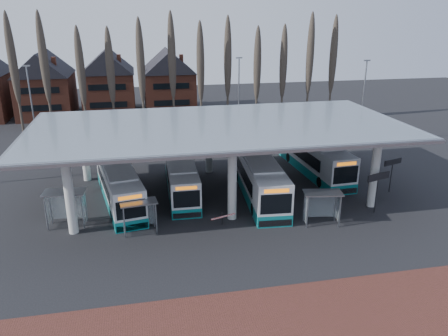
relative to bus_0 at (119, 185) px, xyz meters
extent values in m
plane|color=black|center=(8.74, -7.58, -1.52)|extent=(140.00, 140.00, 0.00)
cylinder|color=silver|center=(-3.26, -5.08, 1.48)|extent=(0.70, 0.70, 6.00)
cylinder|color=silver|center=(-3.26, 5.92, 1.48)|extent=(0.70, 0.70, 6.00)
cylinder|color=silver|center=(8.74, -5.08, 1.48)|extent=(0.70, 0.70, 6.00)
cylinder|color=silver|center=(8.74, 5.92, 1.48)|extent=(0.70, 0.70, 6.00)
cylinder|color=silver|center=(20.74, -5.08, 1.48)|extent=(0.70, 0.70, 6.00)
cylinder|color=silver|center=(20.74, 5.92, 1.48)|extent=(0.70, 0.70, 6.00)
cube|color=gray|center=(8.74, 0.42, 4.73)|extent=(32.00, 16.00, 0.12)
cube|color=silver|center=(8.74, 0.42, 4.80)|extent=(31.50, 15.50, 0.04)
cone|color=#473D33|center=(-13.26, 25.42, 5.73)|extent=(0.36, 0.36, 14.50)
ellipsoid|color=#473D33|center=(-13.26, 25.42, 7.47)|extent=(1.10, 1.10, 11.02)
cone|color=#473D33|center=(-9.26, 25.42, 5.73)|extent=(0.36, 0.36, 14.50)
ellipsoid|color=#473D33|center=(-9.26, 25.42, 7.47)|extent=(1.10, 1.10, 11.02)
cone|color=#473D33|center=(-5.26, 25.42, 5.73)|extent=(0.36, 0.36, 14.50)
ellipsoid|color=#473D33|center=(-5.26, 25.42, 7.47)|extent=(1.10, 1.10, 11.02)
cone|color=#473D33|center=(-1.26, 25.42, 5.73)|extent=(0.36, 0.36, 14.50)
ellipsoid|color=#473D33|center=(-1.26, 25.42, 7.47)|extent=(1.10, 1.10, 11.02)
cone|color=#473D33|center=(2.74, 25.42, 5.73)|extent=(0.36, 0.36, 14.50)
ellipsoid|color=#473D33|center=(2.74, 25.42, 7.47)|extent=(1.10, 1.10, 11.02)
cone|color=#473D33|center=(6.74, 25.42, 5.73)|extent=(0.36, 0.36, 14.50)
ellipsoid|color=#473D33|center=(6.74, 25.42, 7.47)|extent=(1.10, 1.10, 11.02)
cone|color=#473D33|center=(10.74, 25.42, 5.73)|extent=(0.36, 0.36, 14.50)
ellipsoid|color=#473D33|center=(10.74, 25.42, 7.47)|extent=(1.10, 1.10, 11.02)
cone|color=#473D33|center=(14.74, 25.42, 5.73)|extent=(0.36, 0.36, 14.50)
ellipsoid|color=#473D33|center=(14.74, 25.42, 7.47)|extent=(1.10, 1.10, 11.02)
cone|color=#473D33|center=(18.74, 25.42, 5.73)|extent=(0.36, 0.36, 14.50)
ellipsoid|color=#473D33|center=(18.74, 25.42, 7.47)|extent=(1.10, 1.10, 11.02)
cone|color=#473D33|center=(22.74, 25.42, 5.73)|extent=(0.36, 0.36, 14.50)
ellipsoid|color=#473D33|center=(22.74, 25.42, 7.47)|extent=(1.10, 1.10, 11.02)
cone|color=#473D33|center=(26.74, 25.42, 5.73)|extent=(0.36, 0.36, 14.50)
ellipsoid|color=#473D33|center=(26.74, 25.42, 7.47)|extent=(1.10, 1.10, 11.02)
cone|color=#473D33|center=(30.74, 25.42, 5.73)|extent=(0.36, 0.36, 14.50)
ellipsoid|color=#473D33|center=(30.74, 25.42, 7.47)|extent=(1.10, 1.10, 11.02)
cube|color=brown|center=(-11.76, 36.42, 1.98)|extent=(8.00, 10.00, 7.00)
pyramid|color=black|center=(-11.76, 36.42, 8.98)|extent=(8.30, 10.30, 3.50)
cube|color=brown|center=(-2.26, 36.42, 1.98)|extent=(8.00, 10.00, 7.00)
pyramid|color=black|center=(-2.26, 36.42, 8.98)|extent=(8.30, 10.30, 3.50)
cube|color=brown|center=(7.24, 36.42, 1.98)|extent=(8.00, 10.00, 7.00)
pyramid|color=black|center=(7.24, 36.42, 8.98)|extent=(8.30, 10.30, 3.50)
cylinder|color=slate|center=(-9.26, 14.42, 3.48)|extent=(0.16, 0.16, 10.00)
cube|color=slate|center=(-9.26, 14.42, 8.58)|extent=(0.80, 0.15, 0.15)
cylinder|color=slate|center=(14.74, 18.42, 3.48)|extent=(0.16, 0.16, 10.00)
cube|color=slate|center=(14.74, 18.42, 8.58)|extent=(0.80, 0.15, 0.15)
cylinder|color=slate|center=(28.74, 12.42, 3.48)|extent=(0.16, 0.16, 10.00)
cube|color=slate|center=(28.74, 12.42, 8.58)|extent=(0.80, 0.15, 0.15)
cube|color=silver|center=(0.01, -0.07, 0.22)|extent=(4.43, 11.84, 2.70)
cube|color=#0E6E6E|center=(0.01, -0.07, -1.09)|extent=(4.45, 11.86, 0.87)
cube|color=silver|center=(0.01, -0.07, 1.62)|extent=(3.39, 7.23, 0.17)
cube|color=black|center=(-0.07, 0.40, 0.31)|extent=(3.91, 8.65, 1.06)
cube|color=black|center=(1.01, -5.76, 0.27)|extent=(2.14, 0.43, 1.45)
cube|color=black|center=(-0.99, 5.61, 0.31)|extent=(2.07, 0.42, 1.16)
cube|color=orange|center=(1.01, -5.76, 1.23)|extent=(1.71, 0.35, 0.29)
cube|color=black|center=(1.01, -5.75, -1.18)|extent=(2.32, 0.48, 0.48)
cylinder|color=black|center=(-0.45, -3.88, -1.06)|extent=(0.43, 0.96, 0.93)
cylinder|color=black|center=(1.75, -3.50, -1.06)|extent=(0.43, 0.96, 0.93)
cylinder|color=black|center=(-1.67, 3.06, -1.06)|extent=(0.43, 0.96, 0.93)
cylinder|color=black|center=(0.53, 3.45, -1.06)|extent=(0.43, 0.96, 0.93)
cube|color=silver|center=(5.41, 1.02, 0.15)|extent=(2.68, 11.22, 2.60)
cube|color=#0E6E6E|center=(5.41, 1.02, -1.10)|extent=(2.70, 11.24, 0.84)
cube|color=silver|center=(5.41, 1.02, 1.50)|extent=(2.32, 6.75, 0.17)
cube|color=black|center=(5.42, 1.48, 0.25)|extent=(2.63, 8.10, 1.02)
cube|color=black|center=(5.25, -4.54, 0.20)|extent=(2.09, 0.11, 1.39)
cube|color=black|center=(5.56, 6.57, 0.25)|extent=(2.02, 0.11, 1.12)
cube|color=orange|center=(5.25, -4.54, 1.13)|extent=(1.66, 0.09, 0.28)
cube|color=black|center=(5.25, -4.53, -1.19)|extent=(2.25, 0.14, 0.46)
cylinder|color=black|center=(4.23, -2.48, -1.07)|extent=(0.29, 0.90, 0.89)
cylinder|color=black|center=(6.38, -2.54, -1.07)|extent=(0.29, 0.90, 0.89)
cylinder|color=black|center=(4.42, 4.30, -1.07)|extent=(0.29, 0.90, 0.89)
cylinder|color=black|center=(6.57, 4.24, -1.07)|extent=(0.29, 0.90, 0.89)
cube|color=silver|center=(12.07, -0.98, 0.39)|extent=(3.62, 12.87, 2.96)
cube|color=#0E6E6E|center=(12.07, -0.98, -1.04)|extent=(3.64, 12.89, 0.95)
cube|color=silver|center=(12.07, -0.98, 1.92)|extent=(2.98, 7.78, 0.19)
cube|color=black|center=(12.11, -0.45, 0.49)|extent=(3.40, 9.32, 1.16)
cube|color=black|center=(11.61, -7.29, 0.44)|extent=(2.37, 0.24, 1.59)
cube|color=black|center=(12.53, 5.34, 0.49)|extent=(2.29, 0.23, 1.27)
cube|color=orange|center=(11.61, -7.29, 1.50)|extent=(1.89, 0.19, 0.32)
cube|color=black|center=(11.61, -7.28, -1.15)|extent=(2.56, 0.27, 0.53)
cylinder|color=black|center=(10.56, -4.90, -1.01)|extent=(0.37, 1.04, 1.02)
cylinder|color=black|center=(13.00, -5.08, -1.01)|extent=(0.37, 1.04, 1.02)
cylinder|color=black|center=(11.12, 2.81, -1.01)|extent=(0.37, 1.04, 1.02)
cylinder|color=black|center=(13.56, 2.63, -1.01)|extent=(0.37, 1.04, 1.02)
cube|color=silver|center=(19.21, 3.71, 0.35)|extent=(3.28, 12.62, 2.92)
cube|color=#0E6E6E|center=(19.21, 3.71, -1.05)|extent=(3.30, 12.64, 0.94)
cube|color=silver|center=(19.21, 3.71, 1.87)|extent=(2.76, 7.61, 0.19)
cube|color=black|center=(19.19, 4.23, 0.46)|extent=(3.14, 9.12, 1.15)
cube|color=black|center=(19.52, -2.51, 0.41)|extent=(2.34, 0.18, 1.56)
cube|color=black|center=(18.90, 9.93, 0.46)|extent=(2.26, 0.18, 1.25)
cube|color=orange|center=(19.52, -2.51, 1.45)|extent=(1.86, 0.14, 0.31)
cube|color=black|center=(19.52, -2.50, -1.16)|extent=(2.52, 0.21, 0.52)
cylinder|color=black|center=(18.21, -0.31, -1.02)|extent=(0.34, 1.01, 1.00)
cylinder|color=black|center=(20.61, -0.19, -1.02)|extent=(0.34, 1.01, 1.00)
cylinder|color=black|center=(17.83, 7.29, -1.02)|extent=(0.34, 1.01, 1.00)
cylinder|color=black|center=(20.23, 7.41, -1.02)|extent=(0.34, 1.01, 1.00)
cube|color=gray|center=(-5.17, -4.35, -0.15)|extent=(0.09, 0.09, 2.73)
cube|color=gray|center=(-2.56, -4.59, -0.15)|extent=(0.09, 0.09, 2.73)
cube|color=gray|center=(-5.06, -3.16, -0.15)|extent=(0.09, 0.09, 2.73)
cube|color=gray|center=(-2.45, -3.39, -0.15)|extent=(0.09, 0.09, 2.73)
cube|color=gray|center=(-3.81, -3.87, 1.27)|extent=(3.18, 1.80, 0.11)
cube|color=silver|center=(-3.75, -3.22, -0.10)|extent=(2.62, 0.28, 2.19)
cube|color=silver|center=(-5.17, -3.75, -0.10)|extent=(0.15, 1.20, 2.19)
cube|color=silver|center=(-2.45, -3.99, -0.10)|extent=(0.15, 1.20, 2.19)
cube|color=gray|center=(0.51, -6.67, -0.33)|extent=(0.08, 0.08, 2.37)
cube|color=gray|center=(2.77, -6.41, -0.33)|extent=(0.08, 0.08, 2.37)
cube|color=gray|center=(0.39, -5.64, -0.33)|extent=(0.08, 0.08, 2.37)
cube|color=gray|center=(2.65, -5.37, -0.33)|extent=(0.08, 0.08, 2.37)
cube|color=gray|center=(1.58, -6.02, 0.90)|extent=(2.79, 1.63, 0.09)
cube|color=silver|center=(1.52, -5.46, -0.29)|extent=(2.27, 0.30, 1.90)
cube|color=silver|center=(0.40, -6.16, -0.29)|extent=(0.16, 1.04, 1.90)
cube|color=silver|center=(2.76, -5.89, -0.29)|extent=(0.16, 1.04, 1.90)
cube|color=gray|center=(13.95, -7.75, -0.24)|extent=(0.09, 0.09, 2.55)
cube|color=gray|center=(16.36, -8.16, -0.24)|extent=(0.09, 0.09, 2.55)
cube|color=gray|center=(14.13, -6.65, -0.24)|extent=(0.09, 0.09, 2.55)
cube|color=gray|center=(16.55, -7.05, -0.24)|extent=(0.09, 0.09, 2.55)
cube|color=gray|center=(15.25, -7.40, 1.08)|extent=(3.05, 1.88, 0.10)
cube|color=silver|center=(15.35, -6.80, -0.19)|extent=(2.42, 0.45, 2.04)
cube|color=silver|center=(13.99, -7.19, -0.19)|extent=(0.23, 1.11, 2.04)
cube|color=silver|center=(16.51, -7.61, -0.19)|extent=(0.23, 1.11, 2.04)
cylinder|color=black|center=(20.35, -6.33, 0.15)|extent=(0.10, 0.10, 3.34)
cube|color=black|center=(20.35, -6.33, 1.61)|extent=(2.23, 0.81, 0.57)
cylinder|color=black|center=(23.95, -2.57, 0.01)|extent=(0.10, 0.10, 3.07)
cube|color=black|center=(23.95, -2.57, 1.36)|extent=(2.04, 0.78, 0.53)
cube|color=black|center=(7.77, -5.97, -1.01)|extent=(0.07, 0.07, 1.02)
cube|color=red|center=(7.77, -6.44, -0.64)|extent=(1.97, 0.72, 0.09)
camera|label=1|loc=(1.97, -35.59, 13.86)|focal=35.00mm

